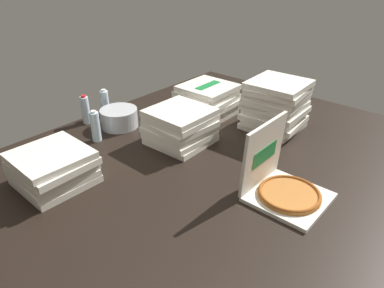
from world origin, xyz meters
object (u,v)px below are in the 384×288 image
water_bottle_1 (95,126)px  water_bottle_2 (85,110)px  pizza_stack_center_near (53,168)px  pizza_stack_right_near (180,126)px  pizza_stack_left_near (207,100)px  pizza_stack_right_mid (276,105)px  water_bottle_0 (105,104)px  ice_bucket (119,118)px  open_pizza_box (282,184)px

water_bottle_1 → water_bottle_2: size_ratio=1.00×
pizza_stack_center_near → pizza_stack_right_near: (0.83, -0.20, 0.02)m
pizza_stack_left_near → water_bottle_2: pizza_stack_left_near is taller
pizza_stack_right_mid → pizza_stack_left_near: 0.55m
water_bottle_0 → water_bottle_1: bearing=-135.9°
pizza_stack_right_near → pizza_stack_right_mid: (0.63, -0.37, 0.06)m
water_bottle_0 → pizza_stack_right_near: bearing=-84.8°
water_bottle_1 → water_bottle_2: bearing=67.8°
pizza_stack_right_mid → water_bottle_1: bearing=140.2°
pizza_stack_center_near → pizza_stack_right_near: 0.86m
pizza_stack_right_mid → ice_bucket: (-0.74, 0.88, -0.11)m
pizza_stack_center_near → water_bottle_2: (0.59, 0.55, 0.01)m
pizza_stack_right_mid → water_bottle_1: (-0.99, 0.83, -0.07)m
water_bottle_2 → ice_bucket: bearing=-61.5°
open_pizza_box → water_bottle_2: size_ratio=1.79×
open_pizza_box → pizza_stack_right_near: bearing=83.7°
pizza_stack_left_near → ice_bucket: (-0.60, 0.36, -0.05)m
pizza_stack_center_near → open_pizza_box: bearing=-54.3°
ice_bucket → water_bottle_0: bearing=78.5°
water_bottle_1 → pizza_stack_left_near: bearing=-19.3°
open_pizza_box → pizza_stack_right_near: size_ratio=0.98×
pizza_stack_left_near → water_bottle_1: (-0.85, 0.30, -0.01)m
pizza_stack_right_mid → pizza_stack_left_near: (-0.14, 0.53, -0.06)m
pizza_stack_right_mid → water_bottle_0: 1.31m
open_pizza_box → pizza_stack_center_near: (-0.74, 1.03, 0.03)m
pizza_stack_left_near → water_bottle_2: (-0.73, 0.59, -0.01)m
pizza_stack_right_mid → water_bottle_1: size_ratio=1.93×
open_pizza_box → pizza_stack_right_mid: open_pizza_box is taller
pizza_stack_center_near → water_bottle_0: water_bottle_0 is taller
water_bottle_2 → pizza_stack_right_near: bearing=-72.1°
pizza_stack_center_near → pizza_stack_left_near: size_ratio=0.99×
pizza_stack_center_near → pizza_stack_right_near: size_ratio=0.99×
water_bottle_0 → water_bottle_1: 0.41m
ice_bucket → pizza_stack_center_near: bearing=-156.4°
open_pizza_box → pizza_stack_left_near: bearing=59.5°
water_bottle_2 → pizza_stack_center_near: bearing=-136.9°
pizza_stack_right_near → water_bottle_2: bearing=107.9°
pizza_stack_center_near → water_bottle_1: size_ratio=1.81×
open_pizza_box → pizza_stack_left_near: 1.14m
pizza_stack_left_near → pizza_stack_right_mid: bearing=-75.3°
open_pizza_box → pizza_stack_center_near: open_pizza_box is taller
pizza_stack_center_near → water_bottle_0: bearing=35.3°
pizza_stack_center_near → pizza_stack_right_mid: pizza_stack_right_mid is taller
pizza_stack_center_near → ice_bucket: bearing=23.6°
pizza_stack_center_near → water_bottle_2: 0.80m
water_bottle_0 → water_bottle_2: size_ratio=1.00×
water_bottle_1 → pizza_stack_right_mid: bearing=-39.8°
pizza_stack_left_near → water_bottle_2: size_ratio=1.82×
pizza_stack_right_mid → water_bottle_0: (-0.69, 1.11, -0.07)m
open_pizza_box → pizza_stack_right_mid: (0.72, 0.46, 0.11)m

